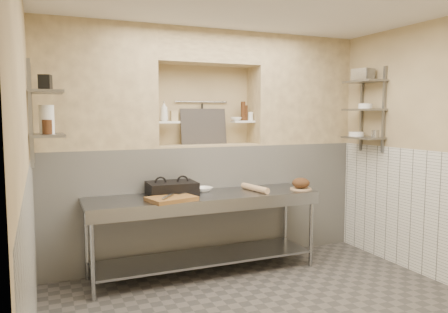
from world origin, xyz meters
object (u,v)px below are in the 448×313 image
bread_loaf (301,183)px  mixing_bowl (203,189)px  cutting_board (171,199)px  bowl_alcove (236,119)px  jug_left (47,119)px  rolling_pin (255,188)px  bottle_soap (164,111)px  prep_table (204,218)px  panini_press (172,188)px

bread_loaf → mixing_bowl: bearing=163.6°
cutting_board → bowl_alcove: bearing=34.7°
jug_left → bread_loaf: bearing=-0.2°
mixing_bowl → bowl_alcove: size_ratio=1.41×
rolling_pin → bottle_soap: bottle_soap is taller
prep_table → mixing_bowl: bearing=72.6°
rolling_pin → jug_left: bearing=-177.6°
panini_press → rolling_pin: (0.96, -0.16, -0.04)m
rolling_pin → jug_left: (-2.22, -0.09, 0.81)m
prep_table → panini_press: bearing=157.3°
prep_table → mixing_bowl: 0.36m
bottle_soap → rolling_pin: bearing=-31.7°
prep_table → mixing_bowl: mixing_bowl is taller
cutting_board → jug_left: 1.43m
cutting_board → bottle_soap: 1.18m
rolling_pin → bowl_alcove: bowl_alcove is taller
cutting_board → bread_loaf: size_ratio=2.26×
panini_press → cutting_board: 0.34m
bread_loaf → bowl_alcove: (-0.54, 0.68, 0.76)m
jug_left → cutting_board: bearing=-3.5°
cutting_board → mixing_bowl: mixing_bowl is taller
mixing_bowl → bowl_alcove: bearing=31.3°
cutting_board → bottle_soap: size_ratio=1.99×
prep_table → jug_left: bearing=-176.0°
rolling_pin → bread_loaf: (0.56, -0.10, 0.04)m
panini_press → bowl_alcove: 1.31m
prep_table → bottle_soap: (-0.30, 0.55, 1.19)m
bottle_soap → bowl_alcove: bottle_soap is taller
panini_press → bottle_soap: (0.03, 0.41, 0.86)m
prep_table → bowl_alcove: size_ratio=18.02×
prep_table → rolling_pin: 0.69m
bowl_alcove → mixing_bowl: bearing=-148.7°
mixing_bowl → rolling_pin: bearing=-22.0°
bowl_alcove → rolling_pin: bearing=-91.6°
cutting_board → bowl_alcove: bowl_alcove is taller
cutting_board → panini_press: bearing=73.2°
mixing_bowl → bread_loaf: size_ratio=0.98×
prep_table → bottle_soap: 1.34m
prep_table → bottle_soap: bottle_soap is taller
cutting_board → mixing_bowl: 0.63m
bowl_alcove → bread_loaf: bearing=-51.4°
prep_table → bowl_alcove: bearing=41.1°
prep_table → panini_press: panini_press is taller
cutting_board → jug_left: jug_left is taller
rolling_pin → bottle_soap: 1.41m
cutting_board → mixing_bowl: size_ratio=2.32×
bread_loaf → bowl_alcove: 1.15m
cutting_board → rolling_pin: (1.05, 0.16, 0.01)m
jug_left → panini_press: bearing=11.1°
panini_press → jug_left: 1.50m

